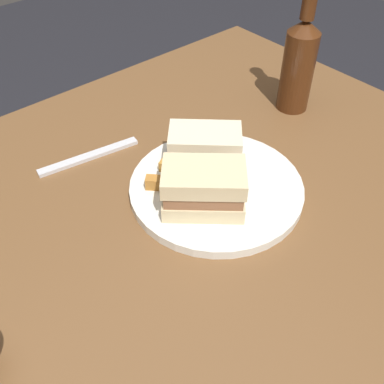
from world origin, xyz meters
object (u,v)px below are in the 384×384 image
object	(u,v)px
cider_bottle	(299,61)
fork	(89,156)
sandwich_half_left	(205,148)
sandwich_half_right	(204,188)
plate	(216,188)

from	to	relation	value
cider_bottle	fork	bearing A→B (deg)	-17.43
sandwich_half_left	fork	xyz separation A→B (m)	(0.13, -0.16, -0.04)
sandwich_half_left	sandwich_half_right	world-z (taller)	sandwich_half_right
plate	fork	bearing A→B (deg)	-62.00
sandwich_half_left	fork	world-z (taller)	sandwich_half_left
sandwich_half_left	plate	bearing A→B (deg)	69.29
plate	sandwich_half_left	xyz separation A→B (m)	(-0.02, -0.05, 0.04)
cider_bottle	sandwich_half_left	bearing A→B (deg)	7.24
plate	sandwich_half_right	distance (m)	0.07
plate	sandwich_half_left	world-z (taller)	sandwich_half_left
sandwich_half_right	plate	bearing A→B (deg)	-155.39
plate	cider_bottle	distance (m)	0.31
plate	cider_bottle	world-z (taller)	cider_bottle
sandwich_half_right	fork	distance (m)	0.24
plate	sandwich_half_right	size ratio (longest dim) A/B	1.99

